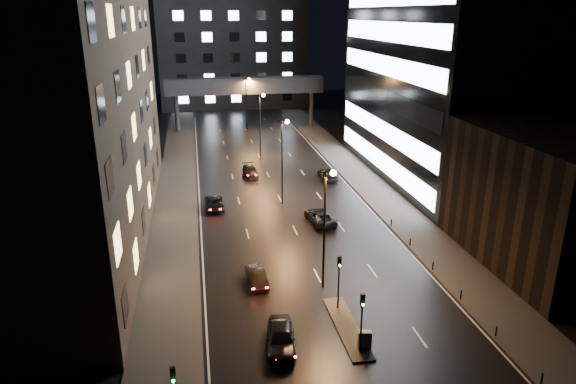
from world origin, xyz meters
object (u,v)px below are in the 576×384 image
(car_away_b, at_px, (257,277))
(car_toward_b, at_px, (328,174))
(car_toward_a, at_px, (320,217))
(utility_cabinet, at_px, (365,340))
(car_away_a, at_px, (281,337))
(car_away_c, at_px, (214,204))
(car_away_d, at_px, (250,171))

(car_away_b, height_order, car_toward_b, car_toward_b)
(car_toward_a, height_order, utility_cabinet, utility_cabinet)
(car_away_a, height_order, car_toward_b, car_away_a)
(car_away_a, relative_size, car_away_c, 1.02)
(car_away_b, xyz_separation_m, car_toward_b, (13.02, 26.76, 0.09))
(car_toward_a, height_order, car_toward_b, car_toward_b)
(car_away_c, distance_m, car_away_d, 13.29)
(car_away_d, bearing_deg, car_toward_a, -74.40)
(car_toward_b, bearing_deg, car_away_a, 73.02)
(car_away_c, bearing_deg, car_toward_a, -29.76)
(car_away_c, bearing_deg, car_toward_b, 28.33)
(car_away_b, bearing_deg, utility_cabinet, -64.89)
(car_toward_b, bearing_deg, utility_cabinet, 81.56)
(car_away_a, relative_size, utility_cabinet, 3.54)
(car_away_a, bearing_deg, car_toward_b, 78.62)
(car_away_b, distance_m, car_away_d, 30.39)
(utility_cabinet, bearing_deg, car_toward_b, 87.93)
(car_away_b, height_order, utility_cabinet, utility_cabinet)
(car_away_d, bearing_deg, car_away_b, -96.51)
(car_away_d, bearing_deg, utility_cabinet, -86.72)
(car_away_d, height_order, car_toward_b, car_toward_b)
(car_toward_a, bearing_deg, car_away_c, -35.34)
(car_away_b, distance_m, car_away_c, 18.38)
(car_away_b, xyz_separation_m, car_away_d, (2.80, 30.26, 0.05))
(car_away_b, relative_size, car_away_c, 0.84)
(car_toward_b, distance_m, utility_cabinet, 37.72)
(car_away_a, distance_m, car_toward_b, 37.89)
(car_away_b, bearing_deg, car_toward_a, 49.93)
(car_toward_b, xyz_separation_m, utility_cabinet, (-7.03, -37.06, 0.08))
(car_away_a, distance_m, car_away_b, 9.02)
(car_toward_a, relative_size, utility_cabinet, 3.91)
(car_toward_a, bearing_deg, utility_cabinet, 78.10)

